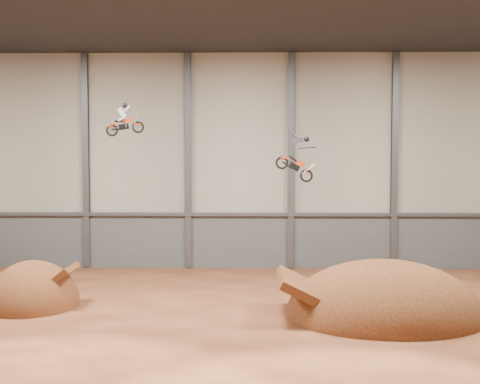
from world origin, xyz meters
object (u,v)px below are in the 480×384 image
takeoff_ramp (33,306)px  fmx_rider_b (291,152)px  fmx_rider_a (126,118)px  landing_ramp (384,317)px

takeoff_ramp → fmx_rider_b: size_ratio=1.93×
fmx_rider_a → fmx_rider_b: bearing=-11.2°
takeoff_ramp → fmx_rider_a: size_ratio=2.71×
landing_ramp → fmx_rider_a: bearing=164.3°
landing_ramp → fmx_rider_a: fmx_rider_a is taller
takeoff_ramp → landing_ramp: 17.11m
landing_ramp → fmx_rider_a: (-12.63, 3.56, 9.39)m
landing_ramp → fmx_rider_a: size_ratio=4.74×
landing_ramp → fmx_rider_b: (-4.17, 3.12, 7.64)m
landing_ramp → fmx_rider_a: 16.13m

